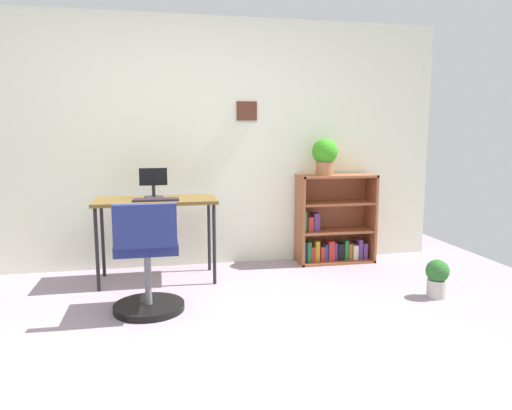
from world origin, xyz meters
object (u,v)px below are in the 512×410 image
object	(u,v)px
monitor	(153,183)
office_chair	(147,264)
bookshelf_low	(333,224)
keyboard	(156,200)
potted_plant_floor	(437,277)
desk	(156,206)
potted_plant_on_shelf	(325,155)

from	to	relation	value
monitor	office_chair	xyz separation A→B (m)	(-0.05, -0.86, -0.49)
monitor	bookshelf_low	world-z (taller)	monitor
keyboard	potted_plant_floor	xyz separation A→B (m)	(2.17, -0.79, -0.57)
monitor	potted_plant_floor	size ratio (longest dim) A/B	0.85
keyboard	potted_plant_floor	size ratio (longest dim) A/B	1.23
desk	monitor	distance (m)	0.21
desk	bookshelf_low	bearing A→B (deg)	9.56
monitor	potted_plant_on_shelf	bearing A→B (deg)	5.91
monitor	desk	bearing A→B (deg)	-77.98
office_chair	potted_plant_on_shelf	size ratio (longest dim) A/B	2.32
potted_plant_on_shelf	potted_plant_floor	xyz separation A→B (m)	(0.55, -1.15, -0.92)
monitor	potted_plant_on_shelf	xyz separation A→B (m)	(1.64, 0.17, 0.22)
desk	monitor	bearing A→B (deg)	102.02
desk	potted_plant_floor	distance (m)	2.41
desk	office_chair	bearing A→B (deg)	-94.87
keyboard	office_chair	bearing A→B (deg)	-96.01
potted_plant_floor	potted_plant_on_shelf	bearing A→B (deg)	115.46
potted_plant_floor	office_chair	bearing A→B (deg)	176.99
office_chair	potted_plant_floor	world-z (taller)	office_chair
keyboard	bookshelf_low	bearing A→B (deg)	13.23
keyboard	office_chair	distance (m)	0.77
monitor	keyboard	bearing A→B (deg)	-84.26
office_chair	potted_plant_floor	xyz separation A→B (m)	(2.24, -0.12, -0.20)
keyboard	potted_plant_on_shelf	size ratio (longest dim) A/B	1.06
monitor	keyboard	xyz separation A→B (m)	(0.02, -0.19, -0.12)
bookshelf_low	potted_plant_floor	distance (m)	1.29
keyboard	bookshelf_low	xyz separation A→B (m)	(1.75, 0.41, -0.36)
office_chair	potted_plant_on_shelf	xyz separation A→B (m)	(1.69, 1.03, 0.72)
desk	bookshelf_low	distance (m)	1.80
keyboard	potted_plant_on_shelf	world-z (taller)	potted_plant_on_shelf
potted_plant_floor	desk	bearing A→B (deg)	157.34
bookshelf_low	potted_plant_on_shelf	world-z (taller)	potted_plant_on_shelf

